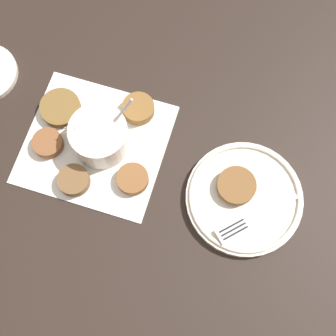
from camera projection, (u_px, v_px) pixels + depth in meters
ground_plane at (86, 150)px, 0.88m from camera, size 4.00×4.00×0.00m
napkin at (95, 144)px, 0.88m from camera, size 0.30×0.28×0.00m
sauce_bowl at (100, 137)px, 0.85m from camera, size 0.12×0.11×0.12m
fritter_0 at (74, 180)px, 0.85m from camera, size 0.06×0.06×0.02m
fritter_1 at (133, 179)px, 0.85m from camera, size 0.06×0.06×0.02m
fritter_2 at (48, 144)px, 0.87m from camera, size 0.06×0.06×0.02m
fritter_3 at (138, 109)px, 0.89m from camera, size 0.06×0.06×0.02m
fritter_4 at (61, 108)px, 0.89m from camera, size 0.08×0.08×0.02m
serving_plate at (244, 198)px, 0.84m from camera, size 0.21×0.21×0.02m
fritter_on_plate at (236, 186)px, 0.83m from camera, size 0.07×0.07×0.01m
fork at (249, 221)px, 0.82m from camera, size 0.14×0.11×0.00m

